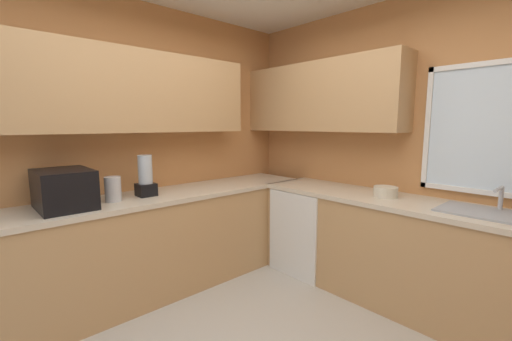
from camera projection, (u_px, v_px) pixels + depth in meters
name	position (u px, v px, depth m)	size (l,w,h in m)	color
room_shell	(278.00, 89.00, 2.24)	(3.70, 3.73, 2.70)	#C6844C
counter_run_left	(150.00, 244.00, 2.94)	(0.65, 3.34, 0.90)	tan
counter_run_back	(411.00, 255.00, 2.70)	(2.79, 0.65, 0.90)	tan
dishwasher	(310.00, 229.00, 3.44)	(0.60, 0.60, 0.85)	white
microwave	(64.00, 189.00, 2.43)	(0.48, 0.36, 0.29)	black
kettle	(113.00, 189.00, 2.65)	(0.13, 0.13, 0.20)	#B7B7BC
sink_assembly	(494.00, 214.00, 2.26)	(0.67, 0.40, 0.19)	#9EA0A5
bowl	(386.00, 192.00, 2.82)	(0.20, 0.20, 0.09)	beige
blender_appliance	(146.00, 178.00, 2.84)	(0.15, 0.15, 0.36)	black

